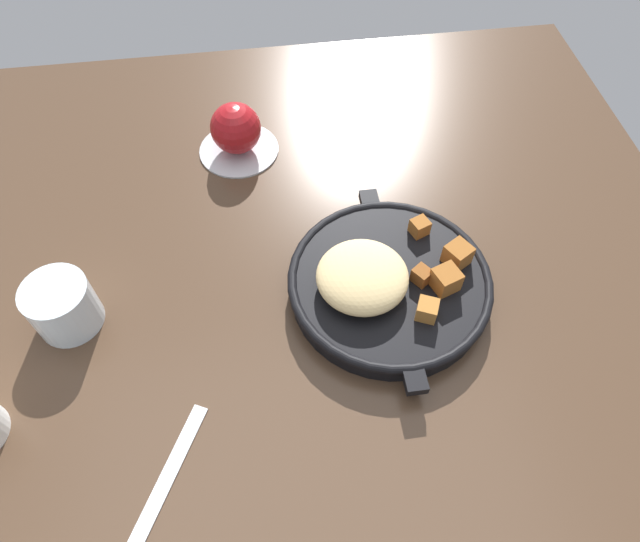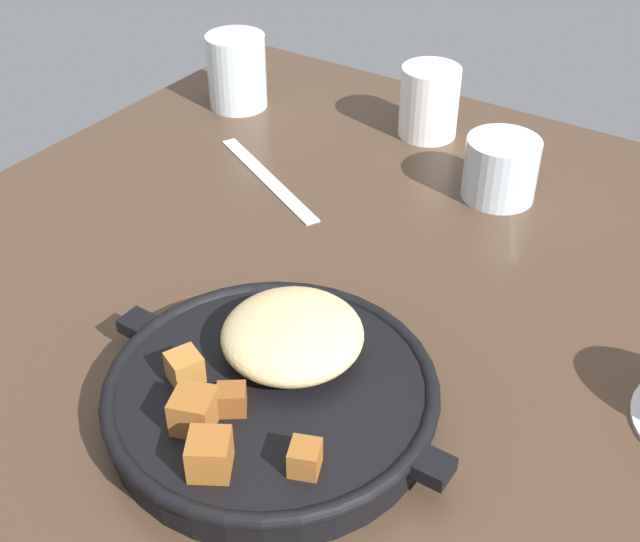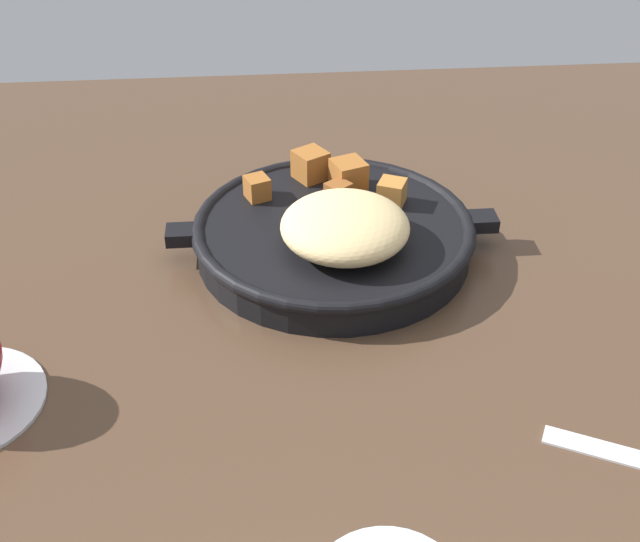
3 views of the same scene
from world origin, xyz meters
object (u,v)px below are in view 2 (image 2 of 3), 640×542
(cast_iron_skillet, at_px, (273,387))
(water_glass_tall, at_px, (237,71))
(water_glass_short, at_px, (501,169))
(white_creamer_pitcher, at_px, (429,102))
(butter_knife, at_px, (268,178))

(cast_iron_skillet, relative_size, water_glass_tall, 3.19)
(water_glass_short, distance_m, water_glass_tall, 0.37)
(water_glass_tall, bearing_deg, cast_iron_skillet, -49.05)
(water_glass_short, relative_size, white_creamer_pitcher, 0.92)
(cast_iron_skillet, bearing_deg, water_glass_short, 88.00)
(cast_iron_skillet, bearing_deg, water_glass_tall, 130.95)
(water_glass_short, xyz_separation_m, white_creamer_pitcher, (-0.13, 0.09, 0.01))
(water_glass_short, relative_size, water_glass_tall, 0.84)
(water_glass_tall, bearing_deg, white_creamer_pitcher, 14.56)
(butter_knife, relative_size, white_creamer_pitcher, 2.45)
(butter_knife, bearing_deg, water_glass_short, 52.16)
(white_creamer_pitcher, relative_size, water_glass_tall, 0.92)
(water_glass_short, xyz_separation_m, water_glass_tall, (-0.37, 0.02, 0.01))
(cast_iron_skillet, height_order, water_glass_tall, water_glass_tall)
(butter_knife, distance_m, white_creamer_pitcher, 0.22)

